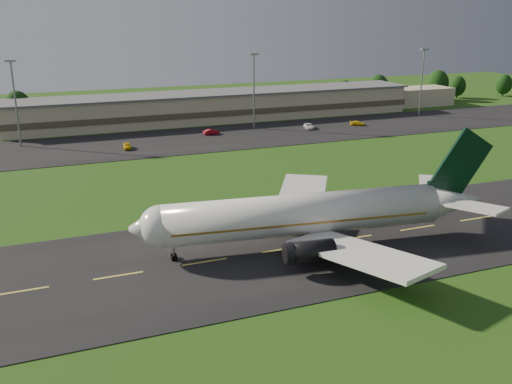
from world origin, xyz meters
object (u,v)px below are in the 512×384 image
object	(u,v)px
light_mast_west	(14,93)
service_vehicle_c	(309,126)
light_mast_east	(422,74)
terminal	(239,105)
light_mast_centre	(254,82)
service_vehicle_d	(358,123)
service_vehicle_b	(211,132)
airliner	(309,215)
service_vehicle_a	(127,146)

from	to	relation	value
light_mast_west	service_vehicle_c	size ratio (longest dim) A/B	4.04
light_mast_west	light_mast_east	size ratio (longest dim) A/B	1.00
terminal	service_vehicle_c	world-z (taller)	terminal
light_mast_centre	service_vehicle_d	world-z (taller)	light_mast_centre
service_vehicle_d	terminal	bearing A→B (deg)	78.23
service_vehicle_b	service_vehicle_c	distance (m)	27.46
airliner	service_vehicle_b	size ratio (longest dim) A/B	12.07
service_vehicle_a	light_mast_west	bearing A→B (deg)	156.64
light_mast_east	service_vehicle_c	world-z (taller)	light_mast_east
airliner	terminal	distance (m)	99.41
airliner	light_mast_centre	bearing A→B (deg)	81.17
light_mast_centre	service_vehicle_c	world-z (taller)	light_mast_centre
airliner	light_mast_east	world-z (taller)	light_mast_east
light_mast_centre	service_vehicle_d	size ratio (longest dim) A/B	4.70
terminal	light_mast_west	bearing A→B (deg)	-165.24
airliner	service_vehicle_b	xyz separation A→B (m)	(9.83, 76.33, -3.86)
terminal	service_vehicle_d	xyz separation A→B (m)	(27.40, -23.27, -3.26)
service_vehicle_a	terminal	bearing A→B (deg)	41.39
light_mast_east	service_vehicle_d	bearing A→B (deg)	-164.86
light_mast_east	service_vehicle_d	distance (m)	29.67
airliner	service_vehicle_b	bearing A→B (deg)	90.05
airliner	light_mast_east	bearing A→B (deg)	53.04
light_mast_west	service_vehicle_a	world-z (taller)	light_mast_west
terminal	service_vehicle_d	distance (m)	36.10
light_mast_west	service_vehicle_b	size ratio (longest dim) A/B	4.80
service_vehicle_a	service_vehicle_d	bearing A→B (deg)	9.19
light_mast_east	service_vehicle_a	xyz separation A→B (m)	(-91.75, -12.34, -11.89)
service_vehicle_a	service_vehicle_b	bearing A→B (deg)	24.80
service_vehicle_a	service_vehicle_b	size ratio (longest dim) A/B	1.03
light_mast_west	service_vehicle_a	distance (m)	28.88
light_mast_centre	service_vehicle_b	bearing A→B (deg)	-164.34
airliner	service_vehicle_b	distance (m)	77.06
light_mast_east	service_vehicle_d	size ratio (longest dim) A/B	4.70
light_mast_east	service_vehicle_b	world-z (taller)	light_mast_east
airliner	service_vehicle_c	size ratio (longest dim) A/B	10.17
airliner	service_vehicle_c	world-z (taller)	airliner
light_mast_east	service_vehicle_c	size ratio (longest dim) A/B	4.04
light_mast_east	service_vehicle_c	bearing A→B (deg)	-171.51
terminal	light_mast_west	world-z (taller)	light_mast_west
light_mast_east	service_vehicle_b	bearing A→B (deg)	-176.84
service_vehicle_a	service_vehicle_b	xyz separation A→B (m)	(23.29, 8.56, -0.04)
service_vehicle_a	service_vehicle_b	distance (m)	24.81
terminal	service_vehicle_b	xyz separation A→B (m)	(-14.87, -19.96, -3.19)
terminal	service_vehicle_b	distance (m)	25.09
airliner	service_vehicle_c	distance (m)	82.88
service_vehicle_b	service_vehicle_c	size ratio (longest dim) A/B	0.84
light_mast_west	service_vehicle_d	bearing A→B (deg)	-4.56
service_vehicle_a	service_vehicle_c	xyz separation A→B (m)	(50.64, 6.20, -0.04)
light_mast_west	terminal	bearing A→B (deg)	14.76
light_mast_centre	light_mast_west	bearing A→B (deg)	180.00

